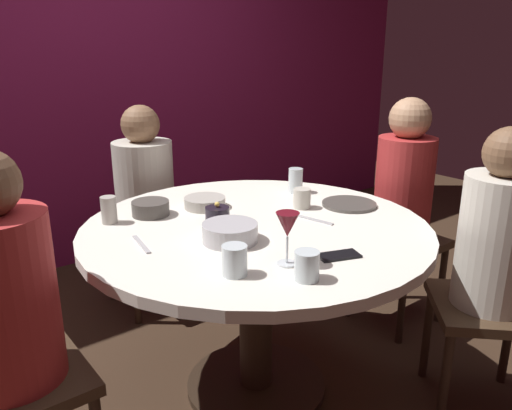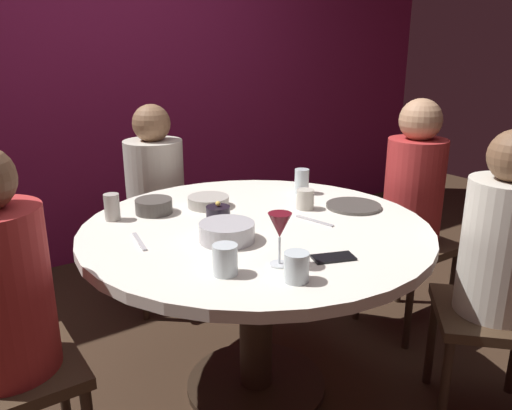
% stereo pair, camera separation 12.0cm
% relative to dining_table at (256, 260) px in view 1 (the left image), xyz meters
% --- Properties ---
extents(ground_plane, '(8.00, 8.00, 0.00)m').
position_rel_dining_table_xyz_m(ground_plane, '(0.00, 0.00, -0.61)').
color(ground_plane, '#382619').
extents(back_wall, '(6.00, 0.10, 2.60)m').
position_rel_dining_table_xyz_m(back_wall, '(0.00, 1.85, 0.69)').
color(back_wall, maroon).
rests_on(back_wall, ground).
extents(dining_table, '(1.37, 1.37, 0.76)m').
position_rel_dining_table_xyz_m(dining_table, '(0.00, 0.00, 0.00)').
color(dining_table, silver).
rests_on(dining_table, ground).
extents(seated_diner_left, '(0.40, 0.40, 1.18)m').
position_rel_dining_table_xyz_m(seated_diner_left, '(-0.93, 0.00, 0.12)').
color(seated_diner_left, '#3F2D1E').
rests_on(seated_diner_left, ground).
extents(seated_diner_back, '(0.40, 0.40, 1.14)m').
position_rel_dining_table_xyz_m(seated_diner_back, '(0.00, 0.98, 0.10)').
color(seated_diner_back, '#3F2D1E').
rests_on(seated_diner_back, ground).
extents(seated_diner_right, '(0.40, 0.40, 1.19)m').
position_rel_dining_table_xyz_m(seated_diner_right, '(0.95, 0.00, 0.13)').
color(seated_diner_right, '#3F2D1E').
rests_on(seated_diner_right, ground).
extents(seated_diner_front_right, '(0.57, 0.57, 1.16)m').
position_rel_dining_table_xyz_m(seated_diner_front_right, '(0.64, -0.64, 0.11)').
color(seated_diner_front_right, '#3F2D1E').
rests_on(seated_diner_front_right, ground).
extents(candle_holder, '(0.10, 0.10, 0.08)m').
position_rel_dining_table_xyz_m(candle_holder, '(-0.10, 0.12, 0.18)').
color(candle_holder, black).
rests_on(candle_holder, dining_table).
extents(wine_glass, '(0.08, 0.08, 0.18)m').
position_rel_dining_table_xyz_m(wine_glass, '(-0.16, -0.36, 0.28)').
color(wine_glass, silver).
rests_on(wine_glass, dining_table).
extents(dinner_plate, '(0.24, 0.24, 0.01)m').
position_rel_dining_table_xyz_m(dinner_plate, '(0.47, -0.06, 0.16)').
color(dinner_plate, '#4C4742').
rests_on(dinner_plate, dining_table).
extents(cell_phone, '(0.16, 0.11, 0.01)m').
position_rel_dining_table_xyz_m(cell_phone, '(0.02, -0.42, 0.16)').
color(cell_phone, black).
rests_on(cell_phone, dining_table).
extents(bowl_serving_large, '(0.20, 0.20, 0.07)m').
position_rel_dining_table_xyz_m(bowl_serving_large, '(-0.18, -0.08, 0.19)').
color(bowl_serving_large, '#B7B7BC').
rests_on(bowl_serving_large, dining_table).
extents(bowl_salad_center, '(0.18, 0.18, 0.05)m').
position_rel_dining_table_xyz_m(bowl_salad_center, '(-0.04, 0.31, 0.17)').
color(bowl_salad_center, '#B2ADA3').
rests_on(bowl_salad_center, dining_table).
extents(bowl_small_white, '(0.15, 0.15, 0.06)m').
position_rel_dining_table_xyz_m(bowl_small_white, '(-0.27, 0.36, 0.18)').
color(bowl_small_white, '#4C4742').
rests_on(bowl_small_white, dining_table).
extents(cup_near_candle, '(0.08, 0.08, 0.09)m').
position_rel_dining_table_xyz_m(cup_near_candle, '(-0.18, -0.48, 0.20)').
color(cup_near_candle, silver).
rests_on(cup_near_candle, dining_table).
extents(cup_by_left_diner, '(0.06, 0.06, 0.11)m').
position_rel_dining_table_xyz_m(cup_by_left_diner, '(-0.45, 0.37, 0.21)').
color(cup_by_left_diner, '#B2ADA3').
rests_on(cup_by_left_diner, dining_table).
extents(cup_by_right_diner, '(0.07, 0.07, 0.09)m').
position_rel_dining_table_xyz_m(cup_by_right_diner, '(0.29, 0.04, 0.19)').
color(cup_by_right_diner, beige).
rests_on(cup_by_right_diner, dining_table).
extents(cup_center_front, '(0.08, 0.08, 0.10)m').
position_rel_dining_table_xyz_m(cup_center_front, '(-0.33, -0.32, 0.20)').
color(cup_center_front, silver).
rests_on(cup_center_front, dining_table).
extents(cup_far_edge, '(0.07, 0.07, 0.12)m').
position_rel_dining_table_xyz_m(cup_far_edge, '(0.43, 0.24, 0.21)').
color(cup_far_edge, silver).
rests_on(cup_far_edge, dining_table).
extents(fork_near_plate, '(0.05, 0.18, 0.01)m').
position_rel_dining_table_xyz_m(fork_near_plate, '(0.21, -0.11, 0.15)').
color(fork_near_plate, '#B7B7BC').
rests_on(fork_near_plate, dining_table).
extents(knife_near_plate, '(0.05, 0.18, 0.01)m').
position_rel_dining_table_xyz_m(knife_near_plate, '(-0.45, 0.08, 0.15)').
color(knife_near_plate, '#B7B7BC').
rests_on(knife_near_plate, dining_table).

